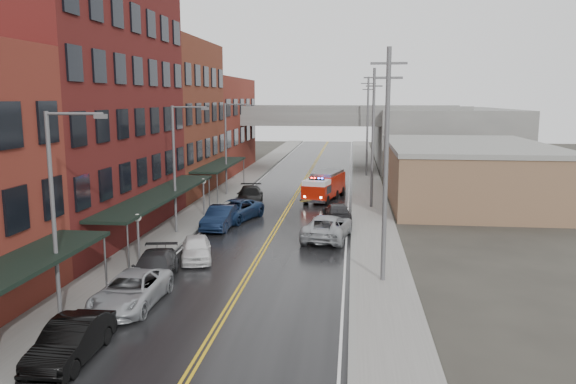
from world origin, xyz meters
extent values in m
cube|color=black|center=(0.00, 30.00, 0.01)|extent=(11.00, 160.00, 0.02)
cube|color=slate|center=(-7.30, 30.00, 0.07)|extent=(3.00, 160.00, 0.15)
cube|color=slate|center=(7.30, 30.00, 0.07)|extent=(3.00, 160.00, 0.15)
cube|color=gray|center=(-5.65, 30.00, 0.07)|extent=(0.30, 160.00, 0.15)
cube|color=gray|center=(5.65, 30.00, 0.07)|extent=(0.30, 160.00, 0.15)
cube|color=#501615|center=(-13.30, 23.00, 9.00)|extent=(9.00, 20.00, 18.00)
cube|color=maroon|center=(-13.30, 40.50, 7.50)|extent=(9.00, 15.00, 15.00)
cube|color=maroon|center=(-13.30, 58.00, 6.00)|extent=(9.00, 20.00, 12.00)
cube|color=#866048|center=(16.00, 40.00, 2.50)|extent=(14.00, 22.00, 5.00)
cube|color=slate|center=(18.00, 70.00, 4.00)|extent=(18.00, 30.00, 8.00)
cylinder|color=slate|center=(-6.35, 11.60, 1.50)|extent=(0.10, 0.10, 3.00)
cube|color=black|center=(-7.50, 23.00, 3.00)|extent=(2.60, 18.00, 0.18)
cylinder|color=slate|center=(-6.35, 14.40, 1.50)|extent=(0.10, 0.10, 3.00)
cylinder|color=slate|center=(-6.35, 31.60, 1.50)|extent=(0.10, 0.10, 3.00)
cube|color=black|center=(-7.50, 40.50, 3.00)|extent=(2.60, 13.00, 0.18)
cylinder|color=slate|center=(-6.35, 34.40, 1.50)|extent=(0.10, 0.10, 3.00)
cylinder|color=slate|center=(-6.35, 46.60, 1.50)|extent=(0.10, 0.10, 3.00)
cylinder|color=#59595B|center=(-6.40, 16.00, 1.40)|extent=(0.14, 0.14, 2.80)
sphere|color=silver|center=(-6.40, 16.00, 2.90)|extent=(0.44, 0.44, 0.44)
cylinder|color=#59595B|center=(-6.40, 30.00, 1.40)|extent=(0.14, 0.14, 2.80)
sphere|color=silver|center=(-6.40, 30.00, 2.90)|extent=(0.44, 0.44, 0.44)
cylinder|color=#59595B|center=(-6.80, 8.00, 4.50)|extent=(0.18, 0.18, 9.00)
cylinder|color=#59595B|center=(-5.60, 8.00, 8.90)|extent=(2.40, 0.12, 0.12)
cube|color=#59595B|center=(-4.50, 8.00, 8.80)|extent=(0.50, 0.22, 0.18)
cylinder|color=#59595B|center=(-6.80, 24.00, 4.50)|extent=(0.18, 0.18, 9.00)
cylinder|color=#59595B|center=(-5.60, 24.00, 8.90)|extent=(2.40, 0.12, 0.12)
cube|color=#59595B|center=(-4.50, 24.00, 8.80)|extent=(0.50, 0.22, 0.18)
cylinder|color=#59595B|center=(-6.80, 40.00, 4.50)|extent=(0.18, 0.18, 9.00)
cylinder|color=#59595B|center=(-5.60, 40.00, 8.90)|extent=(2.40, 0.12, 0.12)
cube|color=#59595B|center=(-4.50, 40.00, 8.80)|extent=(0.50, 0.22, 0.18)
cylinder|color=#59595B|center=(7.20, 15.00, 6.00)|extent=(0.24, 0.24, 12.00)
cube|color=#59595B|center=(7.20, 15.00, 11.20)|extent=(1.80, 0.12, 0.12)
cube|color=#59595B|center=(7.20, 15.00, 10.50)|extent=(1.40, 0.12, 0.12)
cylinder|color=#59595B|center=(7.20, 35.00, 6.00)|extent=(0.24, 0.24, 12.00)
cube|color=#59595B|center=(7.20, 35.00, 11.20)|extent=(1.80, 0.12, 0.12)
cube|color=#59595B|center=(7.20, 35.00, 10.50)|extent=(1.40, 0.12, 0.12)
cylinder|color=#59595B|center=(7.20, 55.00, 6.00)|extent=(0.24, 0.24, 12.00)
cube|color=#59595B|center=(7.20, 55.00, 11.20)|extent=(1.80, 0.12, 0.12)
cube|color=#59595B|center=(7.20, 55.00, 10.50)|extent=(1.40, 0.12, 0.12)
cube|color=slate|center=(0.00, 62.00, 6.75)|extent=(40.00, 10.00, 1.50)
cube|color=slate|center=(-11.00, 62.00, 3.00)|extent=(1.60, 8.00, 6.00)
cube|color=slate|center=(11.00, 62.00, 3.00)|extent=(1.60, 8.00, 6.00)
cube|color=#A51607|center=(3.16, 39.73, 1.38)|extent=(3.33, 5.28, 1.87)
cube|color=#A51607|center=(2.33, 36.36, 1.11)|extent=(2.71, 2.77, 1.33)
cube|color=silver|center=(2.33, 36.36, 2.00)|extent=(2.56, 2.58, 0.44)
cube|color=black|center=(2.38, 36.54, 1.38)|extent=(2.52, 1.92, 0.71)
cube|color=slate|center=(3.16, 39.73, 2.44)|extent=(3.02, 4.88, 0.27)
cube|color=black|center=(2.33, 36.36, 2.29)|extent=(1.44, 0.58, 0.12)
sphere|color=#FF0C0C|center=(1.86, 36.48, 2.36)|extent=(0.18, 0.18, 0.18)
sphere|color=#1933FF|center=(2.81, 36.25, 2.36)|extent=(0.18, 0.18, 0.18)
cylinder|color=black|center=(1.36, 36.51, 0.44)|extent=(0.94, 0.51, 0.89)
cylinder|color=black|center=(3.26, 36.04, 0.44)|extent=(0.94, 0.51, 0.89)
cylinder|color=black|center=(2.11, 39.53, 0.44)|extent=(0.94, 0.51, 0.89)
cylinder|color=black|center=(4.01, 39.06, 0.44)|extent=(0.94, 0.51, 0.89)
cylinder|color=black|center=(2.64, 41.69, 0.44)|extent=(0.94, 0.51, 0.89)
cylinder|color=black|center=(4.54, 41.22, 0.44)|extent=(0.94, 0.51, 0.89)
imported|color=black|center=(-4.58, 4.70, 0.76)|extent=(1.73, 4.68, 1.53)
imported|color=#9EA1A6|center=(-4.52, 10.20, 0.76)|extent=(2.55, 5.47, 1.52)
imported|color=#262628|center=(-4.68, 13.72, 0.76)|extent=(3.01, 5.52, 1.52)
imported|color=white|center=(-3.60, 17.82, 0.73)|extent=(2.81, 4.60, 1.46)
imported|color=#0E1A32|center=(-4.06, 26.02, 0.83)|extent=(2.07, 5.13, 1.66)
imported|color=#132749|center=(-3.60, 28.80, 0.80)|extent=(4.29, 6.33, 1.61)
imported|color=black|center=(-3.60, 35.36, 0.82)|extent=(3.05, 5.90, 1.64)
imported|color=#A2A6AA|center=(3.92, 23.80, 0.84)|extent=(3.59, 6.34, 1.67)
imported|color=#252528|center=(4.37, 29.80, 0.69)|extent=(2.60, 4.98, 1.38)
imported|color=silver|center=(3.60, 42.26, 0.77)|extent=(2.88, 4.83, 1.54)
imported|color=black|center=(3.75, 47.80, 0.66)|extent=(1.78, 4.14, 1.33)
camera|label=1|loc=(5.53, -13.53, 9.54)|focal=35.00mm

